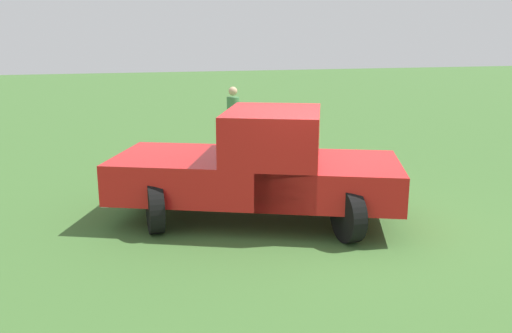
{
  "coord_description": "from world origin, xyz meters",
  "views": [
    {
      "loc": [
        7.42,
        -3.32,
        2.93
      ],
      "look_at": [
        -0.58,
        -0.91,
        0.9
      ],
      "focal_mm": 37.25,
      "sensor_mm": 36.0,
      "label": 1
    }
  ],
  "objects": [
    {
      "name": "traffic_cone",
      "position": [
        -2.91,
        2.11,
        0.28
      ],
      "size": [
        0.32,
        0.32,
        0.55
      ],
      "primitive_type": "cone",
      "color": "orange",
      "rests_on": "ground_plane"
    },
    {
      "name": "pickup_truck",
      "position": [
        -0.54,
        -0.8,
        0.95
      ],
      "size": [
        3.6,
        4.94,
        1.83
      ],
      "rotation": [
        0.0,
        0.0,
        4.29
      ],
      "color": "black",
      "rests_on": "ground_plane"
    },
    {
      "name": "ground_plane",
      "position": [
        0.0,
        0.0,
        0.0
      ],
      "size": [
        80.0,
        80.0,
        0.0
      ],
      "primitive_type": "plane",
      "color": "#3D662D"
    },
    {
      "name": "person_visitor",
      "position": [
        -5.74,
        0.03,
        0.97
      ],
      "size": [
        0.44,
        0.44,
        1.72
      ],
      "rotation": [
        0.0,
        0.0,
        5.31
      ],
      "color": "navy",
      "rests_on": "ground_plane"
    }
  ]
}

